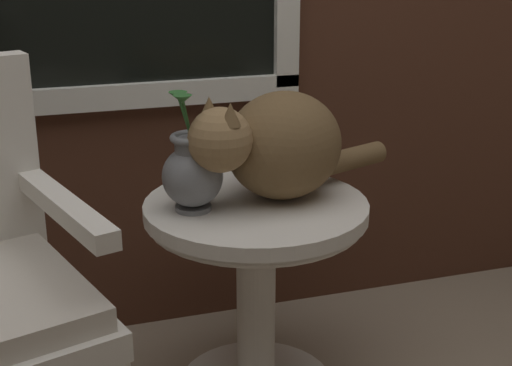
% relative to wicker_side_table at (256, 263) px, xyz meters
% --- Properties ---
extents(wicker_side_table, '(0.56, 0.56, 0.55)m').
position_rel_wicker_side_table_xyz_m(wicker_side_table, '(0.00, 0.00, 0.00)').
color(wicker_side_table, silver).
rests_on(wicker_side_table, ground_plane).
extents(cat, '(0.59, 0.36, 0.28)m').
position_rel_wicker_side_table_xyz_m(cat, '(0.06, 0.01, 0.30)').
color(cat, brown).
rests_on(cat, wicker_side_table).
extents(pewter_vase_with_ivy, '(0.15, 0.15, 0.29)m').
position_rel_wicker_side_table_xyz_m(pewter_vase_with_ivy, '(-0.16, -0.00, 0.26)').
color(pewter_vase_with_ivy, slate).
rests_on(pewter_vase_with_ivy, wicker_side_table).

